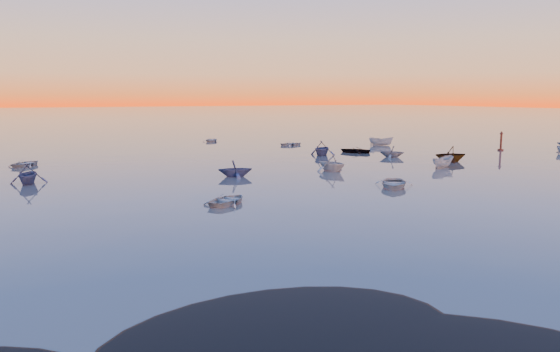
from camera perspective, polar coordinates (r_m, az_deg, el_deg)
ground at (r=114.93m, az=-17.64°, el=4.02°), size 600.00×600.00×0.00m
mud_lobes at (r=21.90m, az=25.31°, el=-13.69°), size 140.00×6.00×0.07m
moored_fleet at (r=68.90m, az=-12.02°, el=1.57°), size 124.00×58.00×1.20m
boat_near_center at (r=63.68m, az=16.63°, el=0.86°), size 2.62×3.97×1.27m
boat_near_right at (r=58.50m, az=5.41°, el=0.53°), size 4.32×2.68×1.40m
channel_marker at (r=86.50m, az=22.09°, el=3.27°), size 0.83×0.83×2.96m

